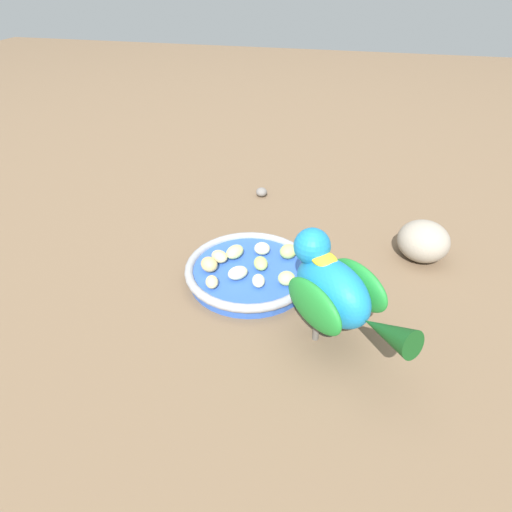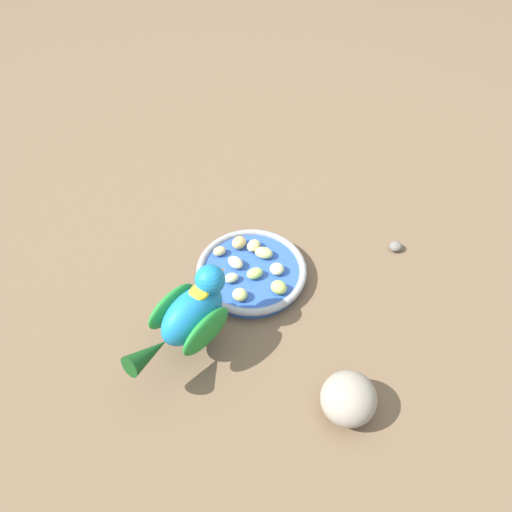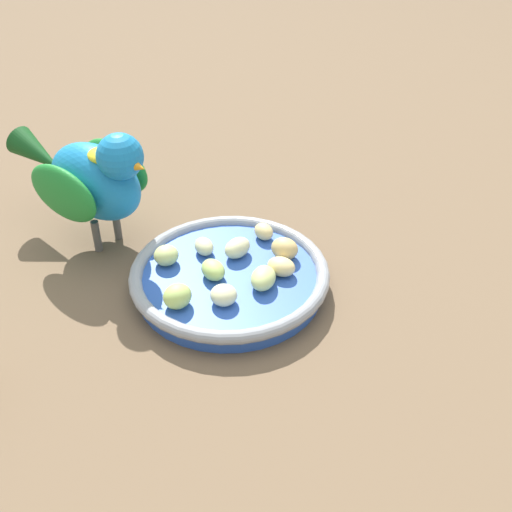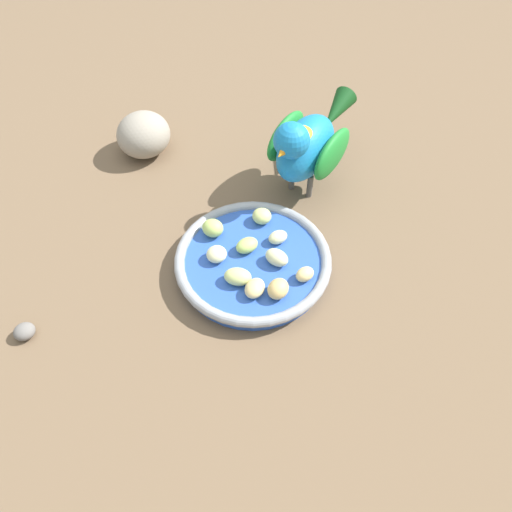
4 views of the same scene
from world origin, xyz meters
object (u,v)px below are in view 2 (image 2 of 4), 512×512
object	(u,v)px
apple_piece_6	(265,253)
parrot	(190,314)
feeding_bowl	(252,272)
apple_piece_4	(277,269)
apple_piece_7	(240,295)
apple_piece_1	(231,280)
apple_piece_9	(219,251)
pebble_0	(396,246)
rock_large	(349,398)
apple_piece_5	(255,273)
apple_piece_3	(279,287)
apple_piece_0	(239,243)
apple_piece_2	(235,263)
apple_piece_8	(254,246)

from	to	relation	value
apple_piece_6	parrot	world-z (taller)	parrot
feeding_bowl	apple_piece_4	distance (m)	0.05
apple_piece_7	parrot	distance (m)	0.12
apple_piece_1	apple_piece_4	size ratio (longest dim) A/B	1.00
apple_piece_7	apple_piece_9	xyz separation A→B (m)	(0.03, -0.11, -0.00)
apple_piece_4	pebble_0	distance (m)	0.25
parrot	rock_large	distance (m)	0.27
apple_piece_7	apple_piece_5	bearing A→B (deg)	-122.87
apple_piece_3	apple_piece_4	world-z (taller)	apple_piece_3
apple_piece_1	apple_piece_3	world-z (taller)	apple_piece_3
apple_piece_0	apple_piece_2	xyz separation A→B (m)	(0.01, 0.05, -0.00)
apple_piece_0	apple_piece_5	size ratio (longest dim) A/B	0.97
apple_piece_0	apple_piece_1	world-z (taller)	apple_piece_0
apple_piece_0	apple_piece_4	xyz separation A→B (m)	(-0.06, 0.07, -0.00)
apple_piece_7	apple_piece_4	bearing A→B (deg)	-143.25
apple_piece_1	apple_piece_9	xyz separation A→B (m)	(0.02, -0.07, 0.00)
apple_piece_6	apple_piece_7	size ratio (longest dim) A/B	1.31
apple_piece_0	apple_piece_9	xyz separation A→B (m)	(0.04, 0.02, -0.00)
apple_piece_0	pebble_0	bearing A→B (deg)	177.03
apple_piece_4	apple_piece_6	distance (m)	0.04
apple_piece_0	apple_piece_3	xyz separation A→B (m)	(-0.06, 0.11, 0.00)
apple_piece_5	apple_piece_6	xyz separation A→B (m)	(-0.02, -0.05, 0.00)
apple_piece_4	apple_piece_1	bearing A→B (deg)	12.06
parrot	apple_piece_0	bearing A→B (deg)	20.07
feeding_bowl	rock_large	world-z (taller)	rock_large
apple_piece_0	apple_piece_4	distance (m)	0.10
rock_large	apple_piece_1	bearing A→B (deg)	-56.46
feeding_bowl	apple_piece_5	xyz separation A→B (m)	(-0.00, 0.02, 0.01)
apple_piece_4	rock_large	distance (m)	0.27
apple_piece_0	apple_piece_3	distance (m)	0.13
apple_piece_1	pebble_0	world-z (taller)	apple_piece_1
apple_piece_1	apple_piece_2	world-z (taller)	apple_piece_2
apple_piece_0	pebble_0	distance (m)	0.31
apple_piece_3	apple_piece_7	xyz separation A→B (m)	(0.07, 0.01, -0.00)
apple_piece_1	rock_large	size ratio (longest dim) A/B	0.31
apple_piece_3	parrot	bearing A→B (deg)	28.72
apple_piece_0	apple_piece_5	distance (m)	0.08
feeding_bowl	apple_piece_7	bearing A→B (deg)	68.16
apple_piece_3	apple_piece_2	bearing A→B (deg)	-41.93
apple_piece_3	apple_piece_0	bearing A→B (deg)	-61.05
rock_large	apple_piece_8	bearing A→B (deg)	-70.59
apple_piece_2	apple_piece_6	size ratio (longest dim) A/B	0.92
apple_piece_6	apple_piece_4	bearing A→B (deg)	112.27
apple_piece_4	apple_piece_6	bearing A→B (deg)	-67.73
apple_piece_5	parrot	size ratio (longest dim) A/B	0.18
apple_piece_9	parrot	distance (m)	0.19
apple_piece_5	rock_large	size ratio (longest dim) A/B	0.36
apple_piece_8	apple_piece_5	bearing A→B (deg)	86.92
apple_piece_7	rock_large	world-z (taller)	rock_large
feeding_bowl	apple_piece_6	xyz separation A→B (m)	(-0.03, -0.03, 0.02)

